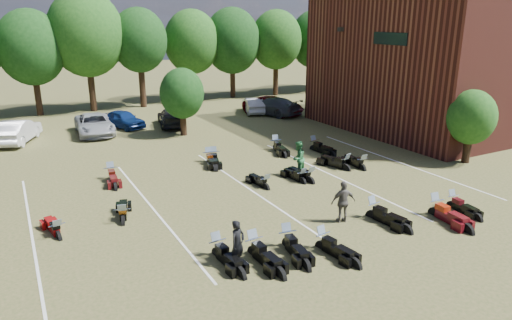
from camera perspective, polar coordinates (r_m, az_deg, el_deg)
ground at (r=22.13m, az=9.99°, el=-4.86°), size 160.00×160.00×0.00m
car_1 at (r=35.69m, az=-27.65°, el=3.22°), size 3.39×5.16×1.61m
car_2 at (r=36.02m, az=-19.56°, el=4.22°), size 2.79×5.53×1.50m
car_3 at (r=37.36m, az=-10.54°, el=5.29°), size 2.98×5.15×1.40m
car_4 at (r=37.54m, az=-16.23°, el=4.93°), size 3.10×4.37×1.38m
car_5 at (r=41.99m, az=-0.36°, el=6.87°), size 2.76×4.52×1.41m
car_6 at (r=41.33m, az=2.20°, el=6.81°), size 4.75×6.25×1.58m
car_7 at (r=41.07m, az=2.03°, el=6.74°), size 3.90×5.86×1.58m
person_black at (r=15.94m, az=-2.30°, el=-10.37°), size 0.72×0.61×1.67m
person_green at (r=24.88m, az=5.27°, el=0.17°), size 1.18×1.11×1.93m
person_grey at (r=19.48m, az=10.86°, el=-5.16°), size 1.13×0.70×1.80m
motorcycle_0 at (r=16.92m, az=-4.84°, el=-11.88°), size 0.90×2.31×1.26m
motorcycle_1 at (r=17.52m, az=3.88°, el=-10.78°), size 1.07×2.39×1.28m
motorcycle_2 at (r=17.52m, az=8.27°, el=-10.92°), size 1.01×2.31×1.24m
motorcycle_3 at (r=16.93m, az=-0.28°, el=-11.79°), size 0.86×2.42×1.33m
motorcycle_4 at (r=20.48m, az=14.35°, el=-7.01°), size 1.05×2.48×1.34m
motorcycle_5 at (r=22.73m, az=23.26°, el=-5.45°), size 0.95×2.15×1.16m
motorcycle_6 at (r=21.56m, az=21.42°, el=-6.45°), size 1.08×2.59×1.40m
motorcycle_7 at (r=19.70m, az=-23.44°, el=-8.95°), size 1.00×2.14×1.15m
motorcycle_8 at (r=20.16m, az=-16.24°, el=-7.56°), size 1.24×2.33×1.24m
motorcycle_9 at (r=23.13m, az=1.24°, el=-3.61°), size 0.83×2.07×1.12m
motorcycle_10 at (r=24.12m, az=6.75°, el=-2.84°), size 1.07×2.39×1.29m
motorcycle_11 at (r=24.06m, az=5.77°, el=-2.86°), size 0.84×2.13×1.16m
motorcycle_12 at (r=26.45m, az=11.09°, el=-1.23°), size 1.37×2.59×1.38m
motorcycle_13 at (r=26.72m, az=13.10°, el=-1.17°), size 0.95×2.36×1.29m
motorcycle_14 at (r=25.71m, az=-17.60°, el=-2.28°), size 0.95×2.39×1.30m
motorcycle_17 at (r=27.53m, az=-5.93°, el=-0.27°), size 1.17×2.37×1.26m
motorcycle_18 at (r=27.58m, az=-5.28°, el=-0.22°), size 1.42×2.41×1.28m
motorcycle_19 at (r=30.11m, az=7.24°, el=1.22°), size 0.99×2.47×1.34m
motorcycle_20 at (r=30.00m, az=2.46°, el=1.28°), size 1.28×2.55×1.36m
brick_building at (r=43.07m, az=26.51°, el=11.62°), size 25.40×15.20×10.70m
tree_line at (r=46.53m, az=-14.04°, el=14.34°), size 56.00×6.00×9.79m
young_tree_near_building at (r=29.48m, az=25.33°, el=4.85°), size 2.80×2.80×4.16m
young_tree_midfield at (r=33.67m, az=-9.24°, el=8.21°), size 3.20×3.20×4.70m
parking_lines at (r=22.91m, az=-0.62°, el=-3.79°), size 20.10×14.00×0.01m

